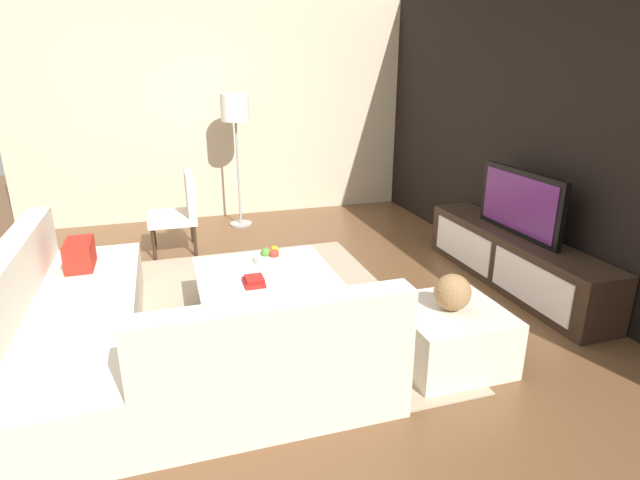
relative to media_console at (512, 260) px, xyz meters
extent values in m
plane|color=brown|center=(0.00, -2.40, -0.25)|extent=(14.00, 14.00, 0.00)
cube|color=black|center=(0.00, 0.30, 1.15)|extent=(6.40, 0.12, 2.80)
cube|color=beige|center=(-3.20, -2.20, 1.15)|extent=(0.12, 5.20, 2.80)
cube|color=tan|center=(-0.10, -2.40, -0.24)|extent=(3.01, 2.49, 0.01)
cube|color=#332319|center=(0.00, 0.00, 0.00)|extent=(2.20, 0.43, 0.50)
cube|color=white|center=(-0.51, -0.22, 0.00)|extent=(0.93, 0.01, 0.35)
cube|color=white|center=(0.51, -0.22, 0.00)|extent=(0.93, 0.01, 0.35)
cube|color=black|center=(0.00, 0.00, 0.54)|extent=(1.05, 0.05, 0.58)
cube|color=#591E66|center=(0.00, -0.03, 0.54)|extent=(0.95, 0.01, 0.49)
cube|color=beige|center=(0.20, -3.70, -0.05)|extent=(2.48, 0.85, 0.41)
cube|color=beige|center=(0.20, -4.03, 0.36)|extent=(2.48, 0.18, 0.40)
cube|color=beige|center=(1.01, -2.51, -0.05)|extent=(0.85, 1.52, 0.41)
cube|color=beige|center=(1.35, -2.51, 0.36)|extent=(0.18, 1.52, 0.40)
cube|color=red|center=(-0.54, -3.70, 0.27)|extent=(0.36, 0.20, 0.22)
cube|color=red|center=(1.01, -2.13, 0.19)|extent=(0.60, 0.44, 0.06)
cube|color=#332319|center=(-0.10, -2.30, -0.08)|extent=(0.76, 0.85, 0.33)
cube|color=white|center=(-0.10, -2.30, 0.10)|extent=(0.95, 1.07, 0.05)
cylinder|color=#332319|center=(-2.10, -3.17, -0.06)|extent=(0.04, 0.04, 0.38)
cylinder|color=#332319|center=(-1.64, -3.17, -0.06)|extent=(0.04, 0.04, 0.38)
cylinder|color=#332319|center=(-2.10, -2.75, -0.06)|extent=(0.04, 0.04, 0.38)
cylinder|color=#332319|center=(-1.64, -2.75, -0.06)|extent=(0.04, 0.04, 0.38)
cube|color=beige|center=(-1.87, -2.96, 0.13)|extent=(0.54, 0.50, 0.08)
cube|color=beige|center=(-1.87, -2.75, 0.40)|extent=(0.54, 0.08, 0.45)
cylinder|color=#A5A5AA|center=(-2.63, -2.11, -0.24)|extent=(0.28, 0.28, 0.02)
cylinder|color=#A5A5AA|center=(-2.63, -2.11, 0.41)|extent=(0.03, 0.03, 1.28)
cylinder|color=white|center=(-2.63, -2.11, 1.22)|extent=(0.34, 0.34, 0.32)
cube|color=beige|center=(0.97, -1.24, -0.05)|extent=(0.70, 0.70, 0.40)
cylinder|color=silver|center=(-0.28, -2.20, 0.17)|extent=(0.28, 0.28, 0.07)
sphere|color=#B23326|center=(-0.23, -2.19, 0.22)|extent=(0.08, 0.08, 0.08)
sphere|color=gold|center=(-0.27, -2.18, 0.21)|extent=(0.07, 0.07, 0.07)
sphere|color=gold|center=(-0.32, -2.16, 0.22)|extent=(0.08, 0.08, 0.08)
sphere|color=#B23326|center=(-0.30, -2.22, 0.22)|extent=(0.08, 0.08, 0.08)
sphere|color=#4C8C33|center=(-0.27, -2.24, 0.22)|extent=(0.09, 0.09, 0.09)
sphere|color=#997247|center=(0.97, -1.24, 0.27)|extent=(0.25, 0.25, 0.25)
cube|color=maroon|center=(0.13, -2.42, 0.14)|extent=(0.21, 0.15, 0.03)
cube|color=maroon|center=(0.12, -2.42, 0.17)|extent=(0.15, 0.13, 0.03)
camera|label=1|loc=(3.64, -2.99, 1.70)|focal=28.56mm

